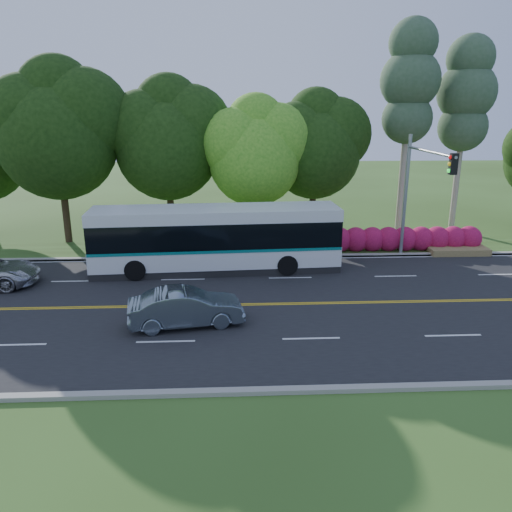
{
  "coord_description": "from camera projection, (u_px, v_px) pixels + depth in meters",
  "views": [
    {
      "loc": [
        -3.42,
        -20.62,
        8.49
      ],
      "look_at": [
        -2.34,
        2.0,
        1.67
      ],
      "focal_mm": 35.0,
      "sensor_mm": 36.0,
      "label": 1
    }
  ],
  "objects": [
    {
      "name": "bougainvillea_hedge",
      "position": [
        408.0,
        240.0,
        30.24
      ],
      "size": [
        9.5,
        2.25,
        1.5
      ],
      "color": "maroon",
      "rests_on": "ground"
    },
    {
      "name": "road",
      "position": [
        310.0,
        304.0,
        22.32
      ],
      "size": [
        60.0,
        14.0,
        0.02
      ],
      "primitive_type": "cube",
      "color": "black",
      "rests_on": "ground"
    },
    {
      "name": "curb_north",
      "position": [
        292.0,
        256.0,
        29.14
      ],
      "size": [
        60.0,
        0.3,
        0.15
      ],
      "primitive_type": "cube",
      "color": "gray",
      "rests_on": "ground"
    },
    {
      "name": "traffic_signal",
      "position": [
        419.0,
        181.0,
        26.44
      ],
      "size": [
        0.42,
        6.1,
        7.0
      ],
      "color": "gray",
      "rests_on": "ground"
    },
    {
      "name": "grass_verge",
      "position": [
        288.0,
        248.0,
        30.92
      ],
      "size": [
        60.0,
        4.0,
        0.1
      ],
      "primitive_type": "cube",
      "color": "#314E1A",
      "rests_on": "ground"
    },
    {
      "name": "ground",
      "position": [
        310.0,
        304.0,
        22.32
      ],
      "size": [
        120.0,
        120.0,
        0.0
      ],
      "primitive_type": "plane",
      "color": "#314E1A",
      "rests_on": "ground"
    },
    {
      "name": "tree_row",
      "position": [
        204.0,
        135.0,
        31.75
      ],
      "size": [
        44.7,
        9.1,
        13.84
      ],
      "color": "black",
      "rests_on": "ground"
    },
    {
      "name": "curb_south",
      "position": [
        345.0,
        389.0,
        15.46
      ],
      "size": [
        60.0,
        0.3,
        0.15
      ],
      "primitive_type": "cube",
      "color": "gray",
      "rests_on": "ground"
    },
    {
      "name": "transit_bus",
      "position": [
        216.0,
        240.0,
        26.44
      ],
      "size": [
        13.1,
        3.55,
        3.39
      ],
      "rotation": [
        0.0,
        0.0,
        0.06
      ],
      "color": "silver",
      "rests_on": "road"
    },
    {
      "name": "sedan",
      "position": [
        186.0,
        308.0,
        19.91
      ],
      "size": [
        4.77,
        2.34,
        1.5
      ],
      "primitive_type": "imported",
      "rotation": [
        0.0,
        0.0,
        1.74
      ],
      "color": "slate",
      "rests_on": "road"
    },
    {
      "name": "lane_markings",
      "position": [
        308.0,
        303.0,
        22.31
      ],
      "size": [
        57.6,
        13.82,
        0.0
      ],
      "color": "gold",
      "rests_on": "road"
    }
  ]
}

